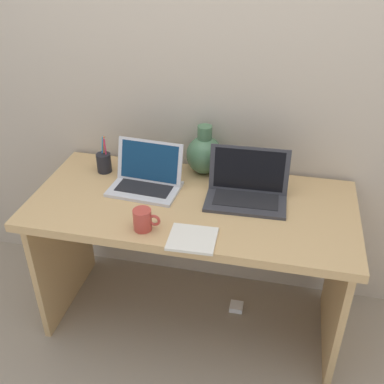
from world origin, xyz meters
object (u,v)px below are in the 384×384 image
object	(u,v)px
pen_cup	(104,162)
power_brick	(236,307)
notebook_stack	(192,239)
coffee_mug	(143,220)
green_vase	(204,154)
laptop_right	(247,186)
laptop_left	(147,176)

from	to	relation	value
pen_cup	power_brick	bearing A→B (deg)	-5.42
notebook_stack	power_brick	size ratio (longest dim) A/B	2.68
coffee_mug	power_brick	distance (m)	0.92
green_vase	power_brick	xyz separation A→B (m)	(0.22, -0.17, -0.82)
green_vase	power_brick	bearing A→B (deg)	-37.40
pen_cup	laptop_right	bearing A→B (deg)	-7.15
green_vase	coffee_mug	xyz separation A→B (m)	(-0.15, -0.52, -0.05)
laptop_right	green_vase	world-z (taller)	green_vase
coffee_mug	power_brick	xyz separation A→B (m)	(0.37, 0.35, -0.77)
notebook_stack	coffee_mug	xyz separation A→B (m)	(-0.21, 0.03, 0.04)
laptop_left	pen_cup	world-z (taller)	laptop_left
green_vase	laptop_left	bearing A→B (deg)	-139.56
green_vase	notebook_stack	distance (m)	0.56
laptop_left	laptop_right	xyz separation A→B (m)	(0.47, 0.01, 0.00)
coffee_mug	power_brick	size ratio (longest dim) A/B	1.63
laptop_left	green_vase	distance (m)	0.31
laptop_left	coffee_mug	xyz separation A→B (m)	(0.08, -0.32, -0.01)
laptop_left	laptop_right	world-z (taller)	laptop_right
laptop_left	power_brick	bearing A→B (deg)	3.59
coffee_mug	power_brick	bearing A→B (deg)	43.55
power_brick	laptop_left	bearing A→B (deg)	-176.41
notebook_stack	pen_cup	distance (m)	0.71
laptop_left	green_vase	size ratio (longest dim) A/B	1.35
laptop_left	notebook_stack	world-z (taller)	laptop_left
power_brick	coffee_mug	bearing A→B (deg)	-136.45
notebook_stack	power_brick	bearing A→B (deg)	67.19
notebook_stack	pen_cup	size ratio (longest dim) A/B	1.02
laptop_right	power_brick	size ratio (longest dim) A/B	5.20
pen_cup	laptop_left	bearing A→B (deg)	-20.83
laptop_right	coffee_mug	world-z (taller)	laptop_right
laptop_left	notebook_stack	bearing A→B (deg)	-50.03
laptop_left	power_brick	distance (m)	0.90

